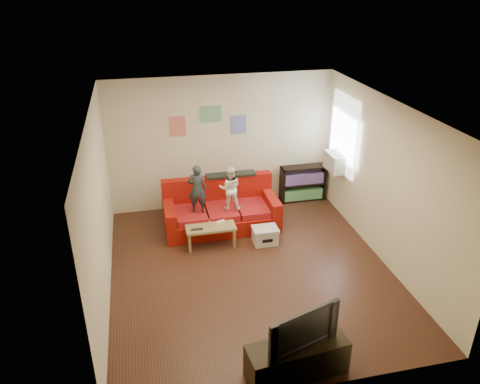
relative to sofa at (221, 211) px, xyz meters
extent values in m
cube|color=#45271A|center=(0.21, -1.55, -0.32)|extent=(4.50, 5.00, 0.01)
cube|color=white|center=(0.21, -1.55, 2.39)|extent=(4.50, 5.00, 0.01)
cube|color=beige|center=(0.21, 0.96, 1.03)|extent=(4.50, 0.01, 2.70)
cube|color=beige|center=(0.21, -4.05, 1.03)|extent=(4.50, 0.01, 2.70)
cube|color=beige|center=(-2.05, -1.55, 1.03)|extent=(0.01, 5.00, 2.70)
cube|color=beige|center=(2.46, -1.55, 1.03)|extent=(0.01, 5.00, 2.70)
cube|color=#99130A|center=(0.00, -0.07, -0.16)|extent=(2.13, 0.96, 0.32)
cube|color=#99130A|center=(0.00, 0.31, 0.30)|extent=(2.13, 0.19, 0.59)
cube|color=#99130A|center=(-0.97, -0.07, 0.14)|extent=(0.19, 0.96, 0.27)
cube|color=#99130A|center=(0.97, -0.07, 0.14)|extent=(0.19, 0.96, 0.27)
cube|color=maroon|center=(-0.59, -0.15, 0.07)|extent=(0.55, 0.73, 0.13)
cube|color=maroon|center=(0.00, -0.15, 0.07)|extent=(0.55, 0.73, 0.13)
cube|color=maroon|center=(0.58, -0.15, 0.07)|extent=(0.55, 0.73, 0.13)
cube|color=black|center=(0.26, 0.31, 0.60)|extent=(0.96, 0.23, 0.04)
imported|color=#253035|center=(-0.45, -0.17, 0.60)|extent=(0.37, 0.28, 0.93)
imported|color=white|center=(0.15, -0.17, 0.55)|extent=(0.45, 0.38, 0.84)
cube|color=#968052|center=(-0.30, -0.62, 0.06)|extent=(0.88, 0.48, 0.04)
cylinder|color=#968052|center=(-0.70, -0.82, -0.14)|extent=(0.05, 0.05, 0.35)
cylinder|color=#968052|center=(0.09, -0.82, -0.14)|extent=(0.05, 0.05, 0.35)
cylinder|color=#968052|center=(-0.70, -0.42, -0.14)|extent=(0.05, 0.05, 0.35)
cylinder|color=#968052|center=(0.09, -0.42, -0.14)|extent=(0.05, 0.05, 0.35)
cube|color=black|center=(-0.55, -0.74, 0.09)|extent=(0.21, 0.05, 0.02)
cube|color=white|center=(-0.10, -0.57, 0.10)|extent=(0.15, 0.09, 0.03)
cube|color=black|center=(1.45, 0.75, 0.07)|extent=(0.03, 0.29, 0.76)
cube|color=black|center=(2.37, 0.75, 0.07)|extent=(0.03, 0.29, 0.76)
cube|color=black|center=(1.91, 0.75, -0.30)|extent=(0.95, 0.29, 0.03)
cube|color=black|center=(1.91, 0.75, 0.43)|extent=(0.95, 0.29, 0.03)
cube|color=black|center=(1.91, 0.75, 0.07)|extent=(0.90, 0.29, 0.02)
cube|color=#3F8C55|center=(1.91, 0.75, -0.17)|extent=(0.84, 0.24, 0.23)
cube|color=#533F8C|center=(1.91, 0.75, 0.19)|extent=(0.84, 0.24, 0.23)
cube|color=white|center=(2.43, 0.10, 1.32)|extent=(0.04, 1.08, 1.48)
cube|color=#B7B2A3|center=(2.31, 0.10, 0.76)|extent=(0.28, 0.55, 0.35)
cube|color=#D87266|center=(-0.64, 0.94, 1.43)|extent=(0.30, 0.01, 0.40)
cube|color=#72B27F|center=(0.01, 0.94, 1.63)|extent=(0.42, 0.01, 0.32)
cube|color=#727FCC|center=(0.56, 0.94, 1.38)|extent=(0.30, 0.01, 0.38)
cube|color=silver|center=(0.66, -0.80, -0.19)|extent=(0.43, 0.32, 0.26)
cube|color=silver|center=(0.66, -0.80, -0.03)|extent=(0.45, 0.34, 0.05)
cube|color=black|center=(0.66, -0.96, -0.18)|extent=(0.19, 0.00, 0.06)
cube|color=black|center=(0.23, -3.80, -0.08)|extent=(1.27, 0.54, 0.46)
imported|color=black|center=(0.23, -3.80, 0.43)|extent=(0.96, 0.42, 0.56)
sphere|color=silver|center=(0.85, -0.75, -0.26)|extent=(0.11, 0.11, 0.11)
camera|label=1|loc=(-1.37, -7.76, 4.18)|focal=35.00mm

